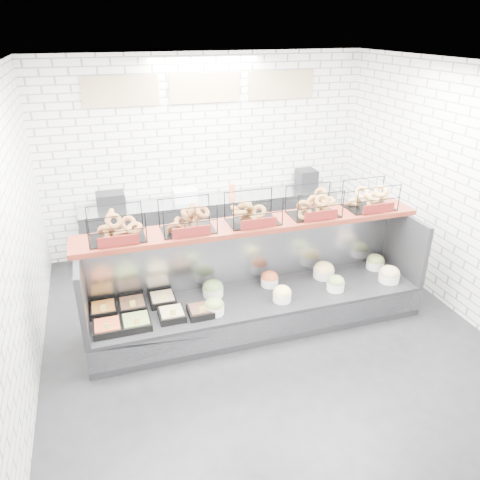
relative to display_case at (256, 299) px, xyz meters
name	(u,v)px	position (x,y,z in m)	size (l,w,h in m)	color
ground	(266,337)	(0.01, -0.34, -0.33)	(5.50, 5.50, 0.00)	black
room_shell	(251,153)	(0.01, 0.26, 1.73)	(5.02, 5.51, 3.01)	white
display_case	(256,299)	(0.00, 0.00, 0.00)	(4.00, 0.90, 1.20)	black
bagel_shelf	(253,213)	(0.00, 0.17, 1.05)	(4.10, 0.50, 0.40)	#531A11
prep_counter	(213,224)	(0.00, 2.09, 0.14)	(4.00, 0.60, 1.20)	#93969B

